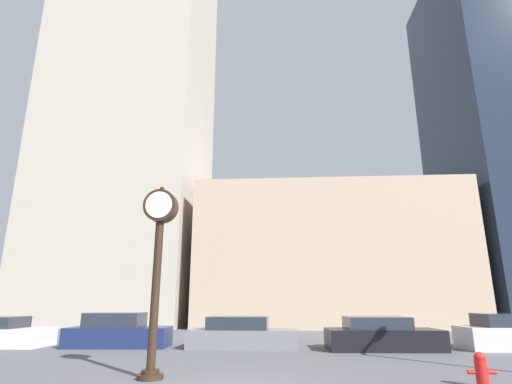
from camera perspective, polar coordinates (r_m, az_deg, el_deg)
name	(u,v)px	position (r m, az deg, el deg)	size (l,w,h in m)	color
building_tall_tower	(135,113)	(39.37, -16.84, 10.78)	(12.53, 12.00, 37.38)	#ADA393
building_storefront_row	(326,259)	(33.30, 10.02, -9.40)	(19.54, 12.00, 10.22)	tan
building_glass_modern	(505,133)	(40.55, 32.02, 7.14)	(10.09, 12.00, 31.38)	#1E2838
street_clock	(158,250)	(10.97, -13.80, -8.10)	(0.88, 0.65, 4.90)	black
car_navy	(118,332)	(18.50, -19.13, -18.43)	(4.21, 1.91, 1.37)	#19234C
car_grey	(242,335)	(17.11, -2.00, -19.72)	(4.42, 1.79, 1.23)	slate
car_black	(382,336)	(17.28, 17.51, -18.99)	(4.42, 2.11, 1.24)	black
fire_hydrant_near	(481,369)	(11.01, 29.50, -21.16)	(0.61, 0.27, 0.74)	red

